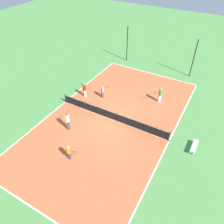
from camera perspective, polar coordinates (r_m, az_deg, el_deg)
ground_plane at (r=20.42m, az=-0.00°, el=-1.95°), size 80.00×80.00×0.00m
court_surface at (r=20.42m, az=-0.00°, el=-1.93°), size 11.16×19.85×0.02m
tennis_net at (r=20.09m, az=-0.00°, el=-0.85°), size 10.96×0.10×0.97m
bench at (r=18.76m, az=20.75°, el=-8.33°), size 0.36×1.48×0.45m
player_baseline_gray at (r=22.79m, az=-2.46°, el=5.49°), size 0.70×0.98×1.35m
player_near_white at (r=19.13m, az=-11.55°, el=-2.00°), size 0.74×0.98×1.84m
player_far_green at (r=22.54m, az=12.46°, el=4.57°), size 0.85×0.93×1.61m
player_coach_red at (r=23.01m, az=-7.23°, el=6.01°), size 0.98×0.70×1.59m
player_center_orange at (r=16.94m, az=-11.20°, el=-10.11°), size 0.96×0.42×1.42m
tennis_ball_near_net at (r=26.59m, az=-1.21°, el=9.10°), size 0.07×0.07×0.07m
tennis_ball_far_baseline at (r=15.68m, az=-15.02°, el=-22.07°), size 0.07×0.07×0.07m
fence_post_back_left at (r=29.75m, az=3.97°, el=17.24°), size 0.12×0.12×4.55m
fence_post_back_right at (r=27.51m, az=20.55°, el=12.90°), size 0.12×0.12×4.55m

